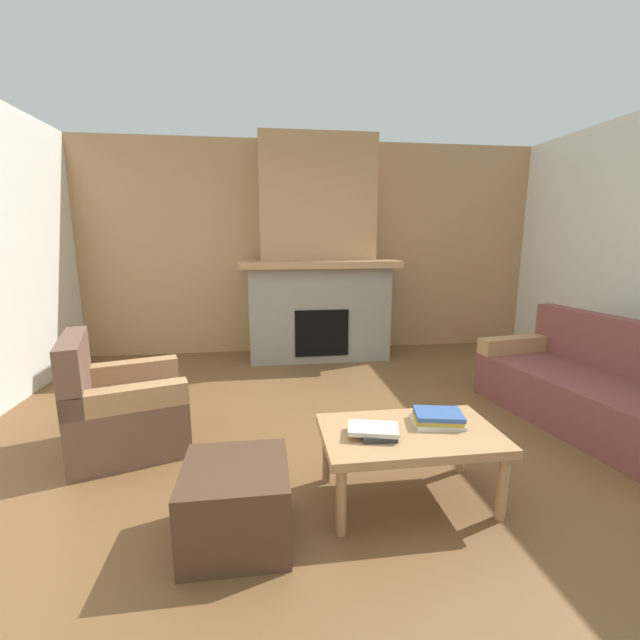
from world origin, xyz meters
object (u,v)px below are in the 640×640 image
at_px(couch, 597,391).
at_px(ottoman, 236,503).
at_px(armchair, 122,409).
at_px(coffee_table, 410,439).
at_px(fireplace, 318,265).

relative_size(couch, ottoman, 3.67).
height_order(armchair, ottoman, armchair).
bearing_deg(armchair, couch, -1.88).
bearing_deg(coffee_table, fireplace, 92.28).
distance_m(fireplace, armchair, 2.93).
distance_m(couch, armchair, 3.69).
relative_size(coffee_table, ottoman, 1.92).
xyz_separation_m(couch, armchair, (-3.69, 0.12, 0.01)).
height_order(fireplace, ottoman, fireplace).
bearing_deg(armchair, ottoman, -51.06).
distance_m(fireplace, couch, 3.18).
bearing_deg(couch, coffee_table, -157.71).
bearing_deg(couch, ottoman, -161.23).
bearing_deg(ottoman, coffee_table, 11.60).
bearing_deg(fireplace, couch, -49.77).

